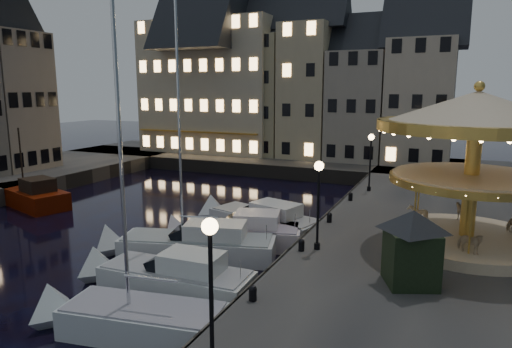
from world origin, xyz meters
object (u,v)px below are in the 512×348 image
at_px(motorboat_d, 237,234).
at_px(ticket_kiosk, 413,235).
at_px(bollard_d, 351,196).
at_px(bollard_c, 329,217).
at_px(motorboat_a, 130,320).
at_px(motorboat_c, 190,245).
at_px(motorboat_e, 260,220).
at_px(streetlamp_a, 211,272).
at_px(motorboat_b, 168,278).
at_px(carousel, 475,139).
at_px(streetlamp_c, 371,154).
at_px(red_fishing_boat, 31,196).
at_px(bollard_b, 301,245).
at_px(streetlamp_b, 318,193).
at_px(bollard_a, 253,293).

relative_size(motorboat_d, ticket_kiosk, 2.24).
xyz_separation_m(bollard_d, ticket_kiosk, (4.95, -12.30, 1.68)).
bearing_deg(bollard_c, motorboat_a, -108.26).
height_order(motorboat_c, motorboat_e, motorboat_c).
xyz_separation_m(motorboat_e, ticket_kiosk, (9.55, -7.60, 2.64)).
distance_m(streetlamp_a, bollard_c, 14.71).
bearing_deg(motorboat_e, motorboat_b, -90.95).
relative_size(motorboat_a, motorboat_e, 1.37).
relative_size(motorboat_d, carousel, 0.84).
distance_m(streetlamp_c, carousel, 12.10).
bearing_deg(bollard_d, motorboat_a, -102.83).
bearing_deg(streetlamp_a, bollard_c, 92.37).
bearing_deg(streetlamp_a, bollard_d, 91.72).
bearing_deg(motorboat_a, red_fishing_boat, 147.92).
relative_size(bollard_b, motorboat_a, 0.05).
height_order(streetlamp_c, carousel, carousel).
bearing_deg(motorboat_c, motorboat_d, 63.88).
bearing_deg(carousel, bollard_c, 171.83).
distance_m(streetlamp_a, streetlamp_c, 23.50).
relative_size(streetlamp_b, bollard_d, 7.32).
bearing_deg(streetlamp_b, bollard_b, -140.19).
height_order(motorboat_b, motorboat_d, same).
distance_m(streetlamp_b, motorboat_b, 7.68).
bearing_deg(bollard_c, bollard_a, -90.00).
distance_m(streetlamp_a, motorboat_d, 13.82).
relative_size(streetlamp_a, motorboat_b, 0.54).
bearing_deg(motorboat_e, bollard_b, -51.54).
bearing_deg(streetlamp_c, bollard_a, -91.76).
height_order(bollard_a, bollard_d, same).
relative_size(streetlamp_a, streetlamp_b, 1.00).
height_order(bollard_d, motorboat_c, motorboat_c).
height_order(streetlamp_c, bollard_b, streetlamp_c).
relative_size(bollard_a, ticket_kiosk, 0.17).
bearing_deg(bollard_c, motorboat_b, -118.32).
distance_m(bollard_a, carousel, 12.73).
bearing_deg(bollard_b, carousel, 29.78).
xyz_separation_m(bollard_d, motorboat_b, (-4.76, -14.34, -0.96)).
height_order(motorboat_c, carousel, motorboat_c).
bearing_deg(red_fishing_boat, bollard_d, 14.79).
bearing_deg(bollard_c, motorboat_d, -155.05).
bearing_deg(bollard_c, bollard_b, -90.00).
bearing_deg(ticket_kiosk, motorboat_c, 170.36).
xyz_separation_m(streetlamp_b, bollard_b, (-0.60, -0.50, -2.41)).
height_order(streetlamp_b, carousel, carousel).
xyz_separation_m(bollard_b, red_fishing_boat, (-22.78, 4.49, -0.90)).
bearing_deg(bollard_d, bollard_b, -90.00).
height_order(bollard_a, bollard_c, same).
bearing_deg(streetlamp_b, motorboat_c, -176.28).
xyz_separation_m(streetlamp_c, bollard_a, (-0.60, -19.50, -2.41)).
bearing_deg(bollard_c, streetlamp_a, -87.63).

